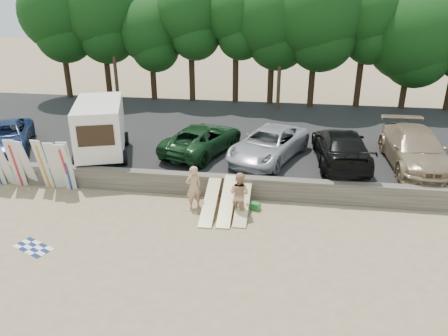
{
  "coord_description": "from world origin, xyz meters",
  "views": [
    {
      "loc": [
        2.57,
        -14.9,
        9.09
      ],
      "look_at": [
        -0.02,
        3.0,
        1.38
      ],
      "focal_mm": 35.0,
      "sensor_mm": 36.0,
      "label": 1
    }
  ],
  "objects_px": {
    "car_1": "(203,139)",
    "car_2": "(268,144)",
    "box_trailer": "(100,126)",
    "beachgoer_a": "(193,187)",
    "car_3": "(341,147)",
    "beachgoer_b": "(239,194)",
    "cooler": "(256,206)",
    "car_0": "(6,136)",
    "car_4": "(415,149)"
  },
  "relations": [
    {
      "from": "box_trailer",
      "to": "car_3",
      "type": "bearing_deg",
      "value": -14.96
    },
    {
      "from": "car_0",
      "to": "car_2",
      "type": "height_order",
      "value": "car_2"
    },
    {
      "from": "car_0",
      "to": "car_4",
      "type": "relative_size",
      "value": 0.84
    },
    {
      "from": "beachgoer_b",
      "to": "cooler",
      "type": "bearing_deg",
      "value": -120.42
    },
    {
      "from": "car_1",
      "to": "beachgoer_b",
      "type": "distance_m",
      "value": 5.86
    },
    {
      "from": "cooler",
      "to": "car_1",
      "type": "bearing_deg",
      "value": 145.53
    },
    {
      "from": "car_3",
      "to": "beachgoer_a",
      "type": "relative_size",
      "value": 3.02
    },
    {
      "from": "beachgoer_b",
      "to": "car_1",
      "type": "bearing_deg",
      "value": -41.47
    },
    {
      "from": "car_2",
      "to": "beachgoer_a",
      "type": "bearing_deg",
      "value": -100.7
    },
    {
      "from": "car_0",
      "to": "car_2",
      "type": "bearing_deg",
      "value": -22.15
    },
    {
      "from": "car_1",
      "to": "car_2",
      "type": "relative_size",
      "value": 0.97
    },
    {
      "from": "car_3",
      "to": "car_4",
      "type": "height_order",
      "value": "car_4"
    },
    {
      "from": "box_trailer",
      "to": "car_3",
      "type": "height_order",
      "value": "box_trailer"
    },
    {
      "from": "box_trailer",
      "to": "car_4",
      "type": "xyz_separation_m",
      "value": [
        15.73,
        0.84,
        -0.7
      ]
    },
    {
      "from": "box_trailer",
      "to": "beachgoer_b",
      "type": "height_order",
      "value": "box_trailer"
    },
    {
      "from": "car_0",
      "to": "beachgoer_b",
      "type": "distance_m",
      "value": 13.89
    },
    {
      "from": "car_0",
      "to": "car_1",
      "type": "distance_m",
      "value": 10.71
    },
    {
      "from": "car_0",
      "to": "box_trailer",
      "type": "bearing_deg",
      "value": -26.93
    },
    {
      "from": "car_4",
      "to": "cooler",
      "type": "distance_m",
      "value": 8.72
    },
    {
      "from": "car_2",
      "to": "beachgoer_b",
      "type": "xyz_separation_m",
      "value": [
        -0.96,
        -4.83,
        -0.52
      ]
    },
    {
      "from": "box_trailer",
      "to": "beachgoer_b",
      "type": "bearing_deg",
      "value": -46.18
    },
    {
      "from": "car_2",
      "to": "car_3",
      "type": "height_order",
      "value": "car_3"
    },
    {
      "from": "box_trailer",
      "to": "beachgoer_a",
      "type": "height_order",
      "value": "box_trailer"
    },
    {
      "from": "car_4",
      "to": "car_1",
      "type": "bearing_deg",
      "value": 176.17
    },
    {
      "from": "box_trailer",
      "to": "beachgoer_a",
      "type": "relative_size",
      "value": 2.52
    },
    {
      "from": "box_trailer",
      "to": "car_2",
      "type": "relative_size",
      "value": 0.88
    },
    {
      "from": "beachgoer_b",
      "to": "car_0",
      "type": "bearing_deg",
      "value": 4.86
    },
    {
      "from": "beachgoer_b",
      "to": "cooler",
      "type": "distance_m",
      "value": 1.16
    },
    {
      "from": "box_trailer",
      "to": "car_4",
      "type": "bearing_deg",
      "value": -15.43
    },
    {
      "from": "car_3",
      "to": "beachgoer_b",
      "type": "distance_m",
      "value": 6.61
    },
    {
      "from": "car_2",
      "to": "car_4",
      "type": "height_order",
      "value": "car_4"
    },
    {
      "from": "box_trailer",
      "to": "cooler",
      "type": "height_order",
      "value": "box_trailer"
    },
    {
      "from": "car_1",
      "to": "car_2",
      "type": "height_order",
      "value": "car_2"
    },
    {
      "from": "car_3",
      "to": "beachgoer_b",
      "type": "bearing_deg",
      "value": 42.93
    },
    {
      "from": "car_4",
      "to": "cooler",
      "type": "xyz_separation_m",
      "value": [
        -7.42,
        -4.35,
        -1.44
      ]
    },
    {
      "from": "car_2",
      "to": "car_3",
      "type": "relative_size",
      "value": 0.94
    },
    {
      "from": "car_1",
      "to": "cooler",
      "type": "distance_m",
      "value": 5.88
    },
    {
      "from": "car_0",
      "to": "car_3",
      "type": "relative_size",
      "value": 0.88
    },
    {
      "from": "box_trailer",
      "to": "car_3",
      "type": "xyz_separation_m",
      "value": [
        12.19,
        0.75,
        -0.73
      ]
    },
    {
      "from": "car_0",
      "to": "car_4",
      "type": "bearing_deg",
      "value": -22.9
    },
    {
      "from": "car_1",
      "to": "cooler",
      "type": "bearing_deg",
      "value": 144.29
    },
    {
      "from": "beachgoer_b",
      "to": "box_trailer",
      "type": "bearing_deg",
      "value": -5.02
    },
    {
      "from": "beachgoer_a",
      "to": "cooler",
      "type": "bearing_deg",
      "value": 146.46
    },
    {
      "from": "car_1",
      "to": "car_2",
      "type": "xyz_separation_m",
      "value": [
        3.5,
        -0.42,
        0.02
      ]
    },
    {
      "from": "car_1",
      "to": "car_4",
      "type": "distance_m",
      "value": 10.65
    },
    {
      "from": "car_4",
      "to": "beachgoer_b",
      "type": "bearing_deg",
      "value": -150.71
    },
    {
      "from": "box_trailer",
      "to": "car_1",
      "type": "height_order",
      "value": "box_trailer"
    },
    {
      "from": "car_0",
      "to": "cooler",
      "type": "height_order",
      "value": "car_0"
    },
    {
      "from": "beachgoer_a",
      "to": "car_0",
      "type": "bearing_deg",
      "value": -56.71
    },
    {
      "from": "car_1",
      "to": "cooler",
      "type": "relative_size",
      "value": 14.36
    }
  ]
}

